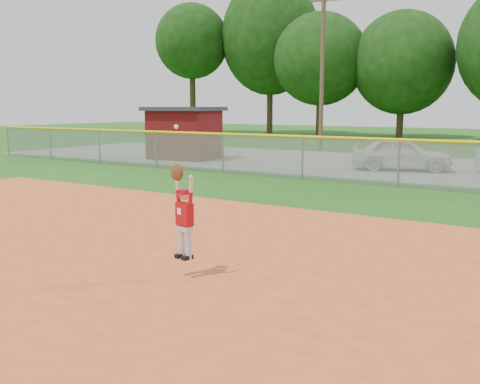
% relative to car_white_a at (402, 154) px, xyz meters
% --- Properties ---
extents(ground, '(120.00, 120.00, 0.00)m').
position_rel_car_white_a_xyz_m(ground, '(1.18, -14.47, -0.68)').
color(ground, '#1E5413').
rests_on(ground, ground).
extents(clay_infield, '(24.00, 16.00, 0.04)m').
position_rel_car_white_a_xyz_m(clay_infield, '(1.18, -17.47, -0.66)').
color(clay_infield, '#C85324').
rests_on(clay_infield, ground).
extents(parking_strip, '(44.00, 10.00, 0.03)m').
position_rel_car_white_a_xyz_m(parking_strip, '(1.18, 1.53, -0.67)').
color(parking_strip, gray).
rests_on(parking_strip, ground).
extents(car_white_a, '(4.12, 2.63, 1.30)m').
position_rel_car_white_a_xyz_m(car_white_a, '(0.00, 0.00, 0.00)').
color(car_white_a, silver).
rests_on(car_white_a, parking_strip).
extents(utility_shed, '(3.55, 2.87, 2.51)m').
position_rel_car_white_a_xyz_m(utility_shed, '(-10.20, -0.85, 0.60)').
color(utility_shed, '#510B0D').
rests_on(utility_shed, ground).
extents(outfield_fence, '(40.06, 0.10, 1.55)m').
position_rel_car_white_a_xyz_m(outfield_fence, '(1.18, -4.47, 0.20)').
color(outfield_fence, gray).
rests_on(outfield_fence, ground).
extents(ballplayer, '(0.46, 0.23, 1.95)m').
position_rel_car_white_a_xyz_m(ballplayer, '(1.14, -15.20, 0.32)').
color(ballplayer, silver).
rests_on(ballplayer, ground).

